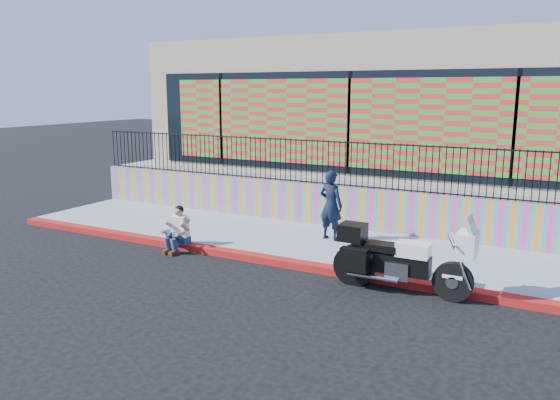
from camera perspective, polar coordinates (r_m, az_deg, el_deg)
The scene contains 10 objects.
ground at distance 11.99m, azimuth -0.26°, elevation -6.76°, with size 90.00×90.00×0.00m, color black.
red_curb at distance 11.97m, azimuth -0.26°, elevation -6.42°, with size 16.00×0.30×0.15m, color #B0220C.
sidewalk at distance 13.38m, azimuth 3.10°, elevation -4.50°, with size 16.00×3.00×0.15m, color gray.
mural_wall at distance 14.65m, azimuth 5.78°, elevation -0.61°, with size 16.00×0.20×1.10m, color #F4409D.
metal_fence at distance 14.46m, azimuth 5.87°, elevation 3.85°, with size 15.80×0.04×1.20m, color black, non-canonical shape.
elevated_platform at distance 19.41m, azimuth 11.53°, elevation 1.96°, with size 16.00×10.00×1.25m, color gray.
storefront_building at distance 18.95m, azimuth 11.66°, elevation 9.71°, with size 14.00×8.06×4.00m.
police_motorcycle at distance 10.48m, azimuth 12.39°, elevation -5.86°, with size 2.60×0.86×1.62m.
police_officer at distance 13.27m, azimuth 5.34°, elevation -0.54°, with size 0.62×0.41×1.71m, color black.
seated_man at distance 13.03m, azimuth -10.79°, elevation -3.42°, with size 0.54×0.71×1.06m.
Camera 1 is at (5.41, -10.02, 3.75)m, focal length 35.00 mm.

